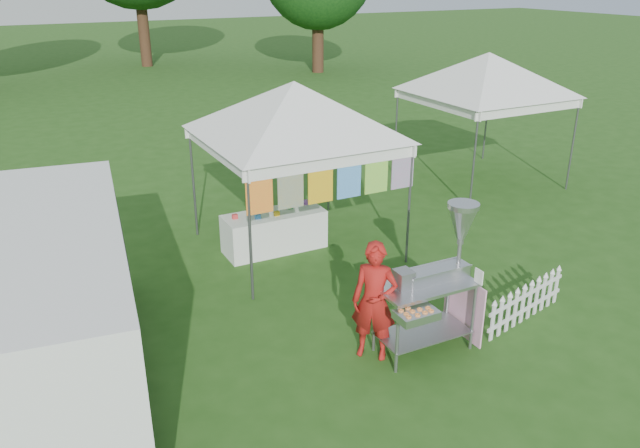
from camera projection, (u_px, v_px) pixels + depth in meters
ground at (407, 342)px, 8.47m from camera, size 120.00×120.00×0.00m
canopy_main at (294, 82)px, 10.21m from camera, size 4.24×4.24×3.45m
canopy_right at (489, 53)px, 13.80m from camera, size 4.24×4.24×3.45m
donut_cart at (441, 268)px, 7.95m from camera, size 1.43×0.95×1.97m
vendor at (374, 301)px, 7.89m from camera, size 0.68×0.68×1.60m
cargo_van at (40, 303)px, 7.19m from camera, size 2.62×5.22×2.08m
picket_fence at (526, 303)px, 8.88m from camera, size 1.76×0.43×0.56m
display_table at (274, 231)px, 11.15m from camera, size 1.80×0.70×0.70m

